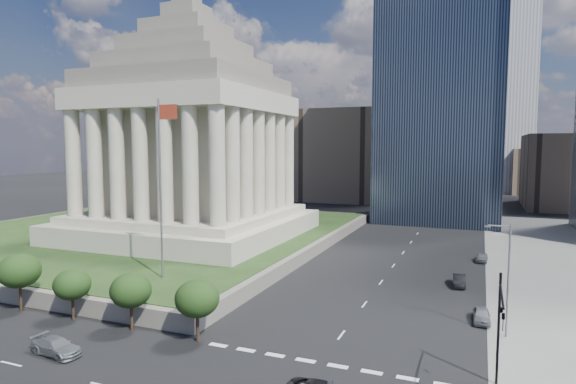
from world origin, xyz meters
The scene contains 14 objects.
ground centered at (0.00, 100.00, 0.00)m, with size 500.00×500.00×0.00m, color black.
plaza_terrace centered at (-45.00, 50.00, 0.90)m, with size 66.00×70.00×1.80m, color #5F5951.
plaza_lawn centered at (-45.00, 50.00, 1.85)m, with size 64.00×68.00×0.10m, color #1C3114.
war_memorial centered at (-34.00, 48.00, 21.40)m, with size 34.00×34.00×39.00m, color #A39A89, non-canonical shape.
flagpole centered at (-21.83, 24.00, 13.11)m, with size 2.52×0.24×20.00m.
midrise_glass centered at (2.00, 95.00, 30.00)m, with size 26.00×26.00×60.00m, color black.
building_filler_ne centered at (32.00, 130.00, 10.00)m, with size 20.00×30.00×20.00m, color brown.
building_filler_nw centered at (-30.00, 130.00, 14.00)m, with size 24.00×30.00×28.00m, color brown.
traffic_signal_ne centered at (12.50, 13.70, 5.25)m, with size 0.30×5.74×8.00m.
street_lamp_north centered at (13.33, 25.00, 5.66)m, with size 2.13×0.22×10.00m.
suv_grey centered at (-20.11, 7.54, 0.68)m, with size 4.66×1.89×1.35m, color slate.
parked_sedan_near centered at (11.50, 28.11, 0.66)m, with size 3.87×1.56×1.32m, color gray.
parked_sedan_mid centered at (9.00, 39.86, 0.66)m, with size 4.02×1.40×1.33m, color black.
parked_sedan_far centered at (11.50, 54.26, 0.65)m, with size 1.53×3.79×1.29m, color #5C5E64.
Camera 1 is at (11.03, -19.98, 16.60)m, focal length 30.00 mm.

